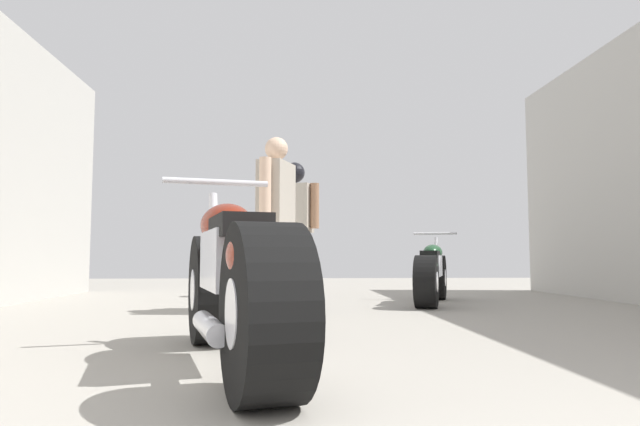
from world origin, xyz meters
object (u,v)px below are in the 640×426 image
Objects in this scene: motorcycle_black_naked at (431,274)px; mechanic_in_blue at (276,212)px; motorcycle_maroon_cruiser at (233,281)px; mechanic_with_helmet at (294,216)px.

mechanic_in_blue reaches higher than motorcycle_black_naked.
motorcycle_black_naked is (1.83, 3.45, -0.07)m from motorcycle_maroon_cruiser.
mechanic_with_helmet is at bearing 85.93° from motorcycle_maroon_cruiser.
mechanic_in_blue is at bearing 87.13° from motorcycle_maroon_cruiser.
motorcycle_maroon_cruiser is 1.25× the size of mechanic_in_blue.
motorcycle_maroon_cruiser is at bearing -94.07° from mechanic_with_helmet.
mechanic_with_helmet reaches higher than motorcycle_black_naked.
motorcycle_black_naked is 2.01m from mechanic_with_helmet.
mechanic_with_helmet is (0.33, 4.57, 0.65)m from motorcycle_maroon_cruiser.
motorcycle_maroon_cruiser is 3.91m from motorcycle_black_naked.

